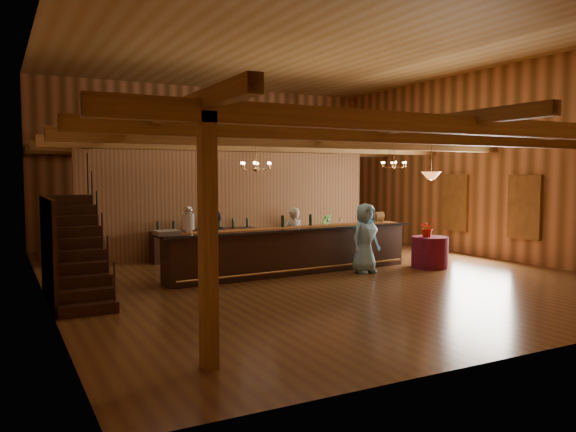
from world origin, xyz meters
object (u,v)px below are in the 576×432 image
beverage_dispenser (188,220)px  raffle_drum (378,217)px  chandelier_right (394,164)px  round_table (430,252)px  chandelier_left (256,165)px  bartender (293,238)px  tasting_bar (293,250)px  backbar_shelf (204,244)px  pendant_lamp (431,176)px  guest (365,238)px  floor_plant (322,234)px  staff_second (213,243)px

beverage_dispenser → raffle_drum: 5.32m
beverage_dispenser → chandelier_right: 7.57m
round_table → chandelier_left: 5.05m
raffle_drum → bartender: 2.42m
tasting_bar → beverage_dispenser: size_ratio=11.36×
raffle_drum → chandelier_left: size_ratio=0.42×
round_table → backbar_shelf: bearing=138.9°
chandelier_left → pendant_lamp: size_ratio=0.89×
chandelier_right → guest: chandelier_right is taller
raffle_drum → floor_plant: size_ratio=0.27×
tasting_bar → backbar_shelf: tasting_bar is taller
chandelier_left → chandelier_right: size_ratio=1.00×
staff_second → guest: (3.41, -1.51, 0.09)m
chandelier_right → floor_plant: chandelier_right is taller
round_table → bartender: bearing=154.3°
chandelier_right → bartender: (-4.19, -1.22, -1.95)m
raffle_drum → guest: guest is taller
backbar_shelf → floor_plant: (3.57, -0.59, 0.19)m
tasting_bar → floor_plant: size_ratio=5.49×
beverage_dispenser → bartender: (3.01, 0.71, -0.63)m
beverage_dispenser → staff_second: beverage_dispenser is taller
backbar_shelf → staff_second: size_ratio=1.99×
tasting_bar → guest: bearing=-27.3°
round_table → staff_second: size_ratio=0.61×
bartender → beverage_dispenser: bearing=15.3°
tasting_bar → chandelier_right: bearing=19.1°
staff_second → floor_plant: 4.56m
backbar_shelf → round_table: bearing=-44.2°
chandelier_left → chandelier_right: (5.20, 1.17, 0.09)m
bartender → guest: 1.88m
tasting_bar → guest: 1.82m
bartender → staff_second: 2.12m
chandelier_left → guest: size_ratio=0.47×
pendant_lamp → staff_second: bearing=162.4°
chandelier_left → staff_second: chandelier_left is taller
tasting_bar → pendant_lamp: bearing=-17.5°
pendant_lamp → guest: 2.47m
pendant_lamp → staff_second: 5.83m
backbar_shelf → round_table: 6.26m
bartender → raffle_drum: bearing=168.8°
chandelier_right → chandelier_left: bearing=-167.3°
raffle_drum → round_table: size_ratio=0.36×
tasting_bar → guest: size_ratio=3.96×
raffle_drum → round_table: raffle_drum is taller
tasting_bar → staff_second: (-1.77, 0.77, 0.20)m
raffle_drum → pendant_lamp: bearing=-47.9°
backbar_shelf → chandelier_left: size_ratio=3.85×
tasting_bar → beverage_dispenser: (-2.66, -0.09, 0.84)m
backbar_shelf → floor_plant: 3.62m
backbar_shelf → beverage_dispenser: bearing=-117.8°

